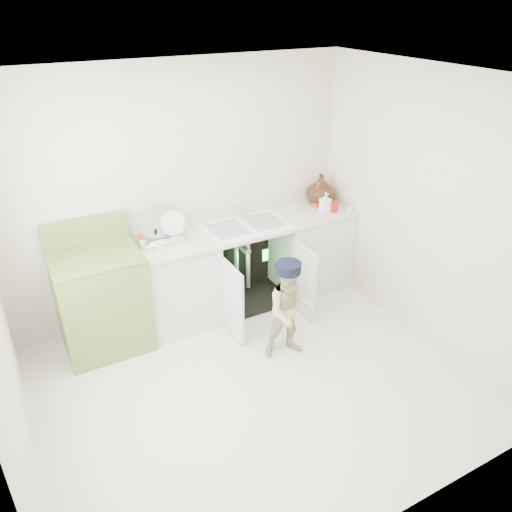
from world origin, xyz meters
The scene contains 5 objects.
ground centered at (0.00, 0.00, 0.00)m, with size 3.50×3.50×0.00m, color beige.
room_shell centered at (0.00, 0.00, 1.25)m, with size 6.00×5.50×1.26m.
counter_run centered at (0.58, 1.21, 0.48)m, with size 2.44×1.02×1.24m.
avocado_stove centered at (-0.96, 1.18, 0.49)m, with size 0.77×0.65×1.20m.
repair_worker centered at (0.49, 0.24, 0.48)m, with size 0.52×0.85×0.95m.
Camera 1 is at (-1.55, -2.88, 2.99)m, focal length 35.00 mm.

